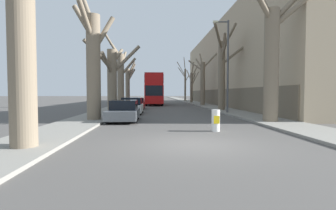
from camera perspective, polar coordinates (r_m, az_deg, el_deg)
The scene contains 20 objects.
ground_plane at distance 9.34m, azimuth 6.04°, elevation -8.50°, with size 300.00×300.00×0.00m, color #4C4947.
sidewalk_left at distance 59.24m, azimuth -7.30°, elevation 0.92°, with size 2.73×120.00×0.12m, color gray.
sidewalk_right at distance 59.52m, azimuth 3.99°, elevation 0.94°, with size 2.73×120.00×0.12m, color gray.
building_facade_right at distance 41.14m, azimuth 16.51°, elevation 7.97°, with size 10.08×47.91×11.45m.
street_tree_left_0 at distance 9.56m, azimuth -29.34°, elevation 13.98°, with size 4.00×3.95×8.21m.
street_tree_left_1 at distance 17.60m, azimuth -16.03°, elevation 9.51°, with size 2.80×4.54×9.08m.
street_tree_left_2 at distance 24.53m, azimuth -12.11°, elevation 6.17°, with size 4.57×4.47×6.28m.
street_tree_left_3 at distance 32.89m, azimuth -10.29°, elevation 6.19°, with size 3.81×3.62×8.86m.
street_tree_left_4 at distance 41.43m, azimuth -8.67°, elevation 4.42°, with size 1.63×1.11×6.76m.
street_tree_right_0 at distance 16.89m, azimuth 21.72°, elevation 10.03°, with size 3.74×2.03×8.73m.
street_tree_right_1 at distance 27.12m, azimuth 11.82°, elevation 7.58°, with size 4.30×3.13×8.36m.
street_tree_right_2 at distance 37.30m, azimuth 7.52°, elevation 5.37°, with size 4.00×2.57×7.57m.
street_tree_right_3 at distance 47.92m, azimuth 5.19°, elevation 4.43°, with size 2.17×5.65×7.29m.
street_tree_right_4 at distance 58.69m, azimuth 3.69°, elevation 4.88°, with size 2.88×2.67×9.54m.
double_decker_bus at distance 40.02m, azimuth -3.06°, elevation 3.72°, with size 2.61×10.24×4.56m.
parked_car_0 at distance 17.08m, azimuth -9.59°, elevation -1.33°, with size 1.84×4.33×1.34m.
parked_car_1 at distance 23.03m, azimuth -7.90°, elevation -0.23°, with size 1.85×4.59×1.40m.
parked_car_2 at distance 29.47m, azimuth -6.84°, elevation 0.30°, with size 1.74×4.36×1.29m.
lamp_post at distance 23.30m, azimuth 12.67°, elevation 9.13°, with size 1.40×0.20×8.01m.
traffic_bollard at distance 12.54m, azimuth 10.34°, elevation -3.32°, with size 0.39×0.40×1.02m.
Camera 1 is at (-1.46, -9.05, 1.80)m, focal length 28.00 mm.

